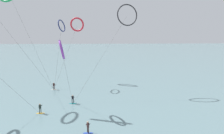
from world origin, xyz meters
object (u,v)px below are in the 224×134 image
at_px(surfer_teal, 73,100).
at_px(surfer_ivory, 54,86).
at_px(surfer_cobalt, 88,128).
at_px(kite_violet, 62,50).
at_px(kite_navy, 62,26).
at_px(surfer_amber, 40,109).
at_px(kite_charcoal, 127,15).
at_px(kite_crimson, 77,25).

distance_m(surfer_teal, surfer_ivory, 10.66).
bearing_deg(surfer_cobalt, surfer_teal, -13.37).
relative_size(kite_violet, kite_navy, 0.74).
xyz_separation_m(surfer_amber, kite_charcoal, (15.82, 12.40, 16.09)).
bearing_deg(surfer_cobalt, kite_navy, -14.17).
xyz_separation_m(surfer_cobalt, kite_charcoal, (7.51, 19.02, 16.09)).
bearing_deg(kite_violet, surfer_amber, 103.83).
bearing_deg(surfer_teal, kite_violet, 32.19).
distance_m(surfer_cobalt, kite_crimson, 33.10).
height_order(surfer_ivory, kite_crimson, kite_crimson).
bearing_deg(kite_navy, kite_crimson, -14.56).
distance_m(kite_crimson, kite_charcoal, 16.15).
xyz_separation_m(surfer_cobalt, kite_navy, (-7.84, 24.29, 13.94)).
distance_m(kite_violet, kite_navy, 16.84).
height_order(surfer_amber, kite_charcoal, kite_charcoal).
distance_m(surfer_teal, kite_crimson, 23.70).
height_order(kite_violet, kite_charcoal, kite_charcoal).
bearing_deg(kite_charcoal, kite_crimson, 125.14).
height_order(surfer_ivory, kite_navy, kite_navy).
distance_m(surfer_ivory, kite_crimson, 18.02).
bearing_deg(kite_crimson, surfer_teal, 103.11).
bearing_deg(surfer_ivory, surfer_cobalt, 82.85).
bearing_deg(kite_charcoal, kite_violet, -153.33).
height_order(surfer_ivory, kite_charcoal, kite_charcoal).
relative_size(surfer_cobalt, kite_violet, 0.14).
bearing_deg(surfer_amber, kite_violet, -30.93).
distance_m(surfer_cobalt, surfer_amber, 10.63).
height_order(surfer_cobalt, kite_crimson, kite_crimson).
xyz_separation_m(surfer_teal, kite_crimson, (-1.15, 18.75, 14.45)).
xyz_separation_m(kite_crimson, kite_charcoal, (12.26, -10.38, 1.64)).
distance_m(surfer_cobalt, kite_violet, 13.55).
bearing_deg(surfer_ivory, kite_crimson, -147.64).
bearing_deg(kite_crimson, kite_navy, 68.49).
relative_size(surfer_cobalt, kite_navy, 0.10).
height_order(surfer_amber, surfer_teal, same).
xyz_separation_m(surfer_amber, kite_navy, (0.47, 17.67, 13.94)).
height_order(surfer_cobalt, kite_navy, kite_navy).
distance_m(surfer_cobalt, surfer_ivory, 21.75).
bearing_deg(kite_violet, kite_navy, -0.18).
relative_size(surfer_amber, kite_charcoal, 0.09).
height_order(surfer_amber, kite_crimson, kite_crimson).
xyz_separation_m(surfer_ivory, kite_charcoal, (16.83, -0.63, 16.09)).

